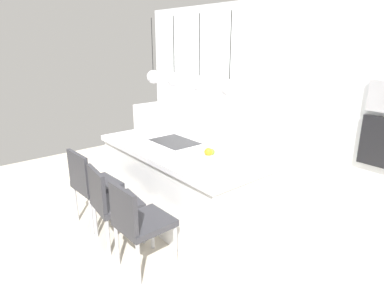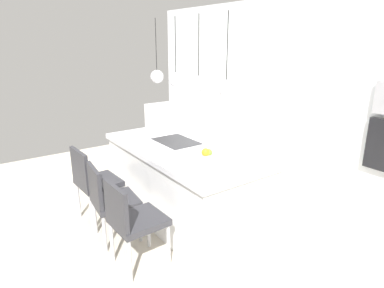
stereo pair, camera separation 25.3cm
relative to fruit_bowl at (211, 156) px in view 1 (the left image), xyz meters
name	(u,v)px [view 1 (the left image)]	position (x,y,z in m)	size (l,w,h in m)	color
floor	(187,215)	(-0.52, 0.10, -0.92)	(6.60, 6.60, 0.00)	beige
back_wall	(278,95)	(-0.52, 1.75, 0.38)	(6.00, 0.10, 2.60)	white
kitchen_island	(187,181)	(-0.52, 0.10, -0.48)	(2.10, 1.13, 0.88)	white
sink_basin	(175,142)	(-0.74, 0.10, -0.04)	(0.56, 0.40, 0.02)	#2D2D30
faucet	(189,127)	(-0.74, 0.31, 0.10)	(0.02, 0.17, 0.22)	silver
fruit_bowl	(211,156)	(0.00, 0.00, 0.00)	(0.29, 0.29, 0.13)	beige
side_counter	(162,128)	(-2.92, 1.38, -0.51)	(1.10, 0.60, 0.82)	white
chair_near	(92,183)	(-1.04, -0.85, -0.40)	(0.48, 0.46, 0.90)	#333338
chair_middle	(111,201)	(-0.56, -0.85, -0.44)	(0.49, 0.48, 0.85)	#333338
chair_far	(139,221)	(-0.01, -0.85, -0.43)	(0.44, 0.47, 0.86)	#333338
pendant_light_left	(153,77)	(-1.17, 0.10, 0.70)	(0.16, 0.16, 0.76)	silver
pendant_light_center_left	(174,80)	(-0.74, 0.10, 0.70)	(0.16, 0.16, 0.76)	silver
pendant_light_center_right	(199,83)	(-0.30, 0.10, 0.70)	(0.16, 0.16, 0.76)	silver
pendant_light_right	(229,88)	(0.13, 0.10, 0.70)	(0.16, 0.16, 0.76)	silver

